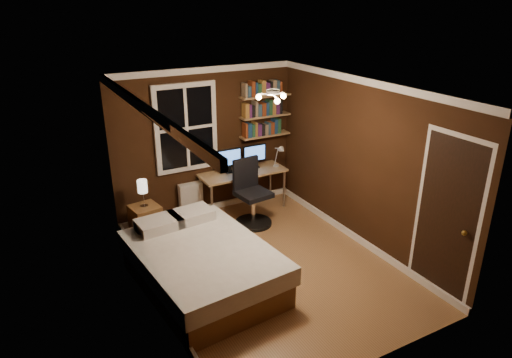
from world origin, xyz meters
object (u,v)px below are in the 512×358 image
desk_lamp (279,156)px  nightstand (146,221)px  radiator (191,200)px  desk (243,175)px  monitor_right (254,156)px  bedside_lamp (143,193)px  office_chair (251,199)px  monitor_left (229,161)px  bed (202,265)px

desk_lamp → nightstand: bearing=-179.7°
radiator → desk: size_ratio=0.40×
desk → monitor_right: size_ratio=3.42×
bedside_lamp → office_chair: size_ratio=0.39×
radiator → desk: (0.90, -0.19, 0.36)m
monitor_left → monitor_right: same height
nightstand → monitor_right: (2.05, 0.22, 0.67)m
monitor_right → desk_lamp: desk_lamp is taller
monitor_left → bed: bearing=-124.7°
bed → radiator: size_ratio=3.73×
bedside_lamp → bed: bearing=-80.7°
bed → monitor_left: bearing=49.8°
nightstand → desk: size_ratio=0.34×
office_chair → bedside_lamp: bearing=159.3°
nightstand → radiator: 0.95m
monitor_right → office_chair: (-0.39, -0.61, -0.50)m
radiator → office_chair: bearing=-43.0°
office_chair → bed: bearing=-145.2°
bed → radiator: bearing=67.5°
monitor_right → nightstand: bearing=-173.9°
monitor_left → office_chair: monitor_left is taller
radiator → office_chair: office_chair is taller
radiator → monitor_left: monitor_left is taller
bedside_lamp → radiator: (0.88, 0.34, -0.44)m
monitor_left → monitor_right: 0.49m
radiator → desk: 0.99m
radiator → desk_lamp: 1.70m
desk → office_chair: office_chair is taller
nightstand → monitor_left: 1.72m
desk → monitor_left: monitor_left is taller
desk → monitor_left: size_ratio=3.42×
radiator → office_chair: 1.08m
monitor_right → desk_lamp: 0.42m
monitor_left → radiator: bearing=170.2°
bedside_lamp → desk_lamp: (2.43, 0.01, 0.20)m
radiator → desk_lamp: bearing=-11.8°
radiator → monitor_left: 0.94m
bed → nightstand: size_ratio=4.31×
monitor_left → desk_lamp: desk_lamp is taller
monitor_right → desk: bearing=-164.4°
bedside_lamp → monitor_left: size_ratio=0.98×
nightstand → bedside_lamp: (0.00, 0.00, 0.48)m
bedside_lamp → office_chair: 1.74m
radiator → monitor_right: (1.17, -0.12, 0.63)m
bed → monitor_left: monitor_left is taller
nightstand → office_chair: size_ratio=0.47×
bed → desk: 2.38m
radiator → bedside_lamp: bearing=-159.1°
bed → monitor_left: size_ratio=5.04×
bedside_lamp → desk_lamp: bearing=0.3°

